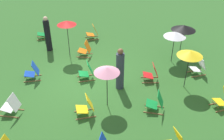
{
  "coord_description": "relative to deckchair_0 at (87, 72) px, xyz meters",
  "views": [
    {
      "loc": [
        9.5,
        0.66,
        6.63
      ],
      "look_at": [
        0.0,
        1.2,
        0.5
      ],
      "focal_mm": 40.91,
      "sensor_mm": 36.0,
      "label": 1
    }
  ],
  "objects": [
    {
      "name": "deckchair_2",
      "position": [
        2.3,
        2.66,
        0.0
      ],
      "size": [
        0.66,
        0.86,
        0.83
      ],
      "rotation": [
        0.0,
        0.0,
        -0.27
      ],
      "color": "olive",
      "rests_on": "ground"
    },
    {
      "name": "umbrella_0",
      "position": [
        -1.28,
        4.2,
        1.13
      ],
      "size": [
        1.06,
        1.06,
        1.62
      ],
      "color": "black",
      "rests_on": "ground"
    },
    {
      "name": "deckchair_7",
      "position": [
        -4.39,
        -2.66,
        0.0
      ],
      "size": [
        0.61,
        0.83,
        0.83
      ],
      "rotation": [
        0.0,
        0.0,
        0.18
      ],
      "color": "olive",
      "rests_on": "ground"
    },
    {
      "name": "deckchair_9",
      "position": [
        -2.12,
        -0.14,
        0.0
      ],
      "size": [
        0.61,
        0.84,
        0.83
      ],
      "rotation": [
        0.0,
        0.0,
        -0.19
      ],
      "color": "olive",
      "rests_on": "ground"
    },
    {
      "name": "person_1",
      "position": [
        -2.88,
        -2.12,
        0.54
      ],
      "size": [
        0.38,
        0.38,
        1.91
      ],
      "rotation": [
        0.0,
        0.0,
        3.33
      ],
      "color": "black",
      "rests_on": "ground"
    },
    {
      "name": "deckchair_8",
      "position": [
        2.17,
        -2.75,
        0.0
      ],
      "size": [
        0.62,
        0.84,
        0.83
      ],
      "rotation": [
        0.0,
        0.0,
        -0.2
      ],
      "color": "olive",
      "rests_on": "ground"
    },
    {
      "name": "person_0",
      "position": [
        0.77,
        1.42,
        0.53
      ],
      "size": [
        0.47,
        0.47,
        1.9
      ],
      "rotation": [
        0.0,
        0.0,
        0.95
      ],
      "color": "#333847",
      "rests_on": "ground"
    },
    {
      "name": "deckchair_0",
      "position": [
        0.0,
        0.0,
        0.0
      ],
      "size": [
        0.59,
        0.83,
        0.83
      ],
      "rotation": [
        0.0,
        0.0,
        0.17
      ],
      "color": "olive",
      "rests_on": "ground"
    },
    {
      "name": "deckchair_1",
      "position": [
        -0.12,
        -2.43,
        0.0
      ],
      "size": [
        0.56,
        0.81,
        0.83
      ],
      "rotation": [
        0.0,
        0.0,
        0.12
      ],
      "color": "olive",
      "rests_on": "ground"
    },
    {
      "name": "deckchair_3",
      "position": [
        2.25,
        5.31,
        0.0
      ],
      "size": [
        0.64,
        0.85,
        0.83
      ],
      "rotation": [
        0.0,
        0.0,
        0.24
      ],
      "color": "olive",
      "rests_on": "ground"
    },
    {
      "name": "deckchair_12",
      "position": [
        -0.11,
        5.14,
        0.0
      ],
      "size": [
        0.64,
        0.85,
        0.83
      ],
      "rotation": [
        0.0,
        0.0,
        0.23
      ],
      "color": "olive",
      "rests_on": "ground"
    },
    {
      "name": "umbrella_2",
      "position": [
        -1.86,
        4.78,
        1.21
      ],
      "size": [
        1.21,
        1.21,
        1.71
      ],
      "color": "black",
      "rests_on": "ground"
    },
    {
      "name": "umbrella_4",
      "position": [
        -2.09,
        -0.96,
        1.5
      ],
      "size": [
        0.95,
        0.95,
        1.98
      ],
      "color": "black",
      "rests_on": "ground"
    },
    {
      "name": "deckchair_13",
      "position": [
        -4.19,
        0.23,
        0.0
      ],
      "size": [
        0.62,
        0.84,
        0.83
      ],
      "rotation": [
        0.0,
        0.0,
        0.2
      ],
      "color": "olive",
      "rests_on": "ground"
    },
    {
      "name": "umbrella_3",
      "position": [
        1.89,
        0.83,
        1.27
      ],
      "size": [
        0.96,
        0.96,
        1.76
      ],
      "color": "black",
      "rests_on": "ground"
    },
    {
      "name": "ground_plane",
      "position": [
        0.13,
        -0.08,
        -0.37
      ],
      "size": [
        40.0,
        40.0,
        0.0
      ],
      "primitive_type": "plane",
      "color": "#2D6026"
    },
    {
      "name": "deckchair_14",
      "position": [
        2.38,
        0.02,
        0.0
      ],
      "size": [
        0.6,
        0.83,
        0.83
      ],
      "rotation": [
        0.0,
        0.0,
        0.18
      ],
      "color": "olive",
      "rests_on": "ground"
    },
    {
      "name": "deckchair_10",
      "position": [
        0.31,
        2.88,
        0.0
      ],
      "size": [
        0.51,
        0.78,
        0.83
      ],
      "rotation": [
        0.0,
        0.0,
        -0.05
      ],
      "color": "olive",
      "rests_on": "ground"
    },
    {
      "name": "umbrella_1",
      "position": [
        0.88,
        4.21,
        1.29
      ],
      "size": [
        1.04,
        1.04,
        1.78
      ],
      "color": "black",
      "rests_on": "ground"
    }
  ]
}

